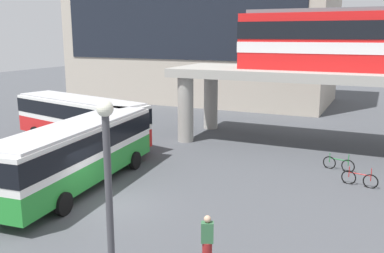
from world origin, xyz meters
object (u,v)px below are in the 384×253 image
(station_building, at_px, (201,19))
(pedestrian_by_bike_rack, at_px, (207,243))
(bicycle_green, at_px, (339,164))
(bus_main, at_px, (78,148))
(bus_secondary, at_px, (80,116))
(bicycle_red, at_px, (359,179))

(station_building, relative_size, pedestrian_by_bike_rack, 16.35)
(bicycle_green, relative_size, pedestrian_by_bike_rack, 0.98)
(pedestrian_by_bike_rack, bearing_deg, station_building, 113.87)
(bus_main, bearing_deg, bus_secondary, 128.69)
(bus_main, bearing_deg, bicycle_red, 25.32)
(pedestrian_by_bike_rack, bearing_deg, bus_main, 154.00)
(bus_main, distance_m, bicycle_green, 14.07)
(station_building, distance_m, bicycle_red, 31.80)
(bicycle_red, bearing_deg, bus_main, -154.68)
(bicycle_red, bearing_deg, pedestrian_by_bike_rack, -111.71)
(bicycle_green, bearing_deg, bus_main, -144.33)
(station_building, xyz_separation_m, bicycle_green, (17.85, -21.69, -8.75))
(bicycle_green, height_order, bicycle_red, same)
(bus_main, xyz_separation_m, bus_secondary, (-5.42, 6.77, 0.00))
(station_building, bearing_deg, bus_secondary, -87.32)
(bus_secondary, bearing_deg, pedestrian_by_bike_rack, -38.06)
(bus_secondary, bearing_deg, bus_main, -51.31)
(bus_main, height_order, bicycle_red, bus_main)
(station_building, bearing_deg, bicycle_green, -50.54)
(bus_secondary, distance_m, bicycle_green, 16.91)
(station_building, distance_m, bus_main, 31.35)
(bus_secondary, bearing_deg, bicycle_green, 4.70)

